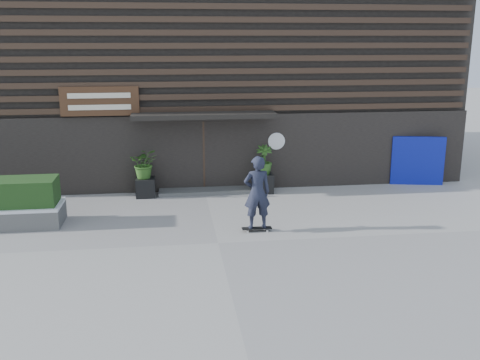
{
  "coord_description": "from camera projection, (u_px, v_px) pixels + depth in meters",
  "views": [
    {
      "loc": [
        -1.12,
        -12.67,
        4.9
      ],
      "look_at": [
        0.79,
        1.87,
        1.1
      ],
      "focal_mm": 41.16,
      "sensor_mm": 36.0,
      "label": 1
    }
  ],
  "objects": [
    {
      "name": "bamboo_right",
      "position": [
        264.0,
        160.0,
        17.72
      ],
      "size": [
        0.54,
        0.54,
        0.96
      ],
      "primitive_type": "imported",
      "color": "#2D591E",
      "rests_on": "planter_pot_right"
    },
    {
      "name": "bamboo_left",
      "position": [
        145.0,
        163.0,
        17.24
      ],
      "size": [
        0.86,
        0.75,
        0.96
      ],
      "primitive_type": "imported",
      "color": "#2D591E",
      "rests_on": "planter_pot_left"
    },
    {
      "name": "planter_pot_right",
      "position": [
        264.0,
        183.0,
        17.92
      ],
      "size": [
        0.6,
        0.6,
        0.6
      ],
      "primitive_type": "cube",
      "color": "black",
      "rests_on": "ground"
    },
    {
      "name": "ground",
      "position": [
        218.0,
        243.0,
        13.53
      ],
      "size": [
        80.0,
        80.0,
        0.0
      ],
      "primitive_type": "plane",
      "color": "#9A9792",
      "rests_on": "ground"
    },
    {
      "name": "planter_pot_left",
      "position": [
        146.0,
        187.0,
        17.44
      ],
      "size": [
        0.6,
        0.6,
        0.6
      ],
      "primitive_type": "cube",
      "color": "black",
      "rests_on": "ground"
    },
    {
      "name": "skateboarder",
      "position": [
        257.0,
        193.0,
        14.1
      ],
      "size": [
        0.78,
        0.51,
        2.01
      ],
      "color": "black",
      "rests_on": "ground"
    },
    {
      "name": "entrance_step",
      "position": [
        205.0,
        191.0,
        17.93
      ],
      "size": [
        3.0,
        0.8,
        0.12
      ],
      "primitive_type": "cube",
      "color": "#494947",
      "rests_on": "ground"
    },
    {
      "name": "blue_tarp",
      "position": [
        418.0,
        161.0,
        18.75
      ],
      "size": [
        1.76,
        0.48,
        1.66
      ],
      "primitive_type": "cube",
      "rotation": [
        0.0,
        0.0,
        -0.2
      ],
      "color": "#0B1499",
      "rests_on": "ground"
    },
    {
      "name": "building",
      "position": [
        194.0,
        61.0,
        22.09
      ],
      "size": [
        18.0,
        11.0,
        8.0
      ],
      "color": "black",
      "rests_on": "ground"
    }
  ]
}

